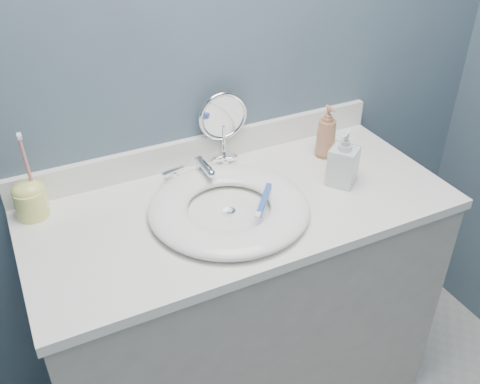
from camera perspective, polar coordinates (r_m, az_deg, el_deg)
back_wall at (r=1.61m, az=-4.41°, el=13.41°), size 2.20×0.02×2.40m
vanity_cabinet at (r=1.83m, az=0.04°, el=-12.89°), size 1.20×0.55×0.85m
countertop at (r=1.54m, az=0.04°, el=-1.61°), size 1.22×0.57×0.03m
backsplash at (r=1.71m, az=-3.86°, el=4.63°), size 1.22×0.02×0.09m
basin at (r=1.48m, az=-1.18°, el=-1.64°), size 0.45×0.45×0.04m
drain at (r=1.49m, az=-1.17°, el=-2.11°), size 0.04×0.04×0.01m
faucet at (r=1.63m, az=-4.14°, el=2.23°), size 0.25×0.13×0.07m
makeup_mirror at (r=1.67m, az=-1.81°, el=7.24°), size 0.16×0.09×0.24m
soap_bottle_amber at (r=1.74m, az=9.22°, el=6.38°), size 0.07×0.07×0.17m
soap_bottle_clear at (r=1.60m, az=11.02°, el=3.64°), size 0.11×0.11×0.18m
toothbrush_holder at (r=1.56m, az=-21.49°, el=-0.60°), size 0.09×0.09×0.25m
toothbrush_lying at (r=1.46m, az=2.52°, el=-0.99°), size 0.12×0.14×0.02m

